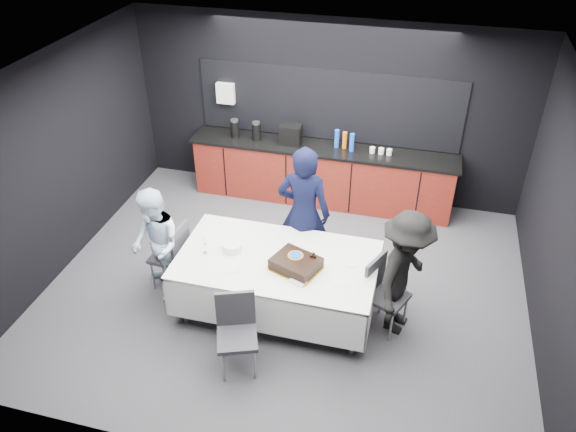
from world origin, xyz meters
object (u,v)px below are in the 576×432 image
object	(u,v)px
party_table	(277,268)
person_left	(156,245)
champagne_flute	(204,242)
chair_right	(382,289)
person_right	(404,274)
person_center	(304,214)
chair_near	(236,327)
plate_stack	(232,247)
chair_left	(174,252)
cake_assembly	(296,263)

from	to	relation	value
party_table	person_left	size ratio (longest dim) A/B	1.56
champagne_flute	chair_right	size ratio (longest dim) A/B	0.24
party_table	person_right	bearing A→B (deg)	2.80
person_center	chair_right	bearing A→B (deg)	148.18
chair_near	person_right	distance (m)	1.95
plate_stack	chair_left	bearing A→B (deg)	174.74
champagne_flute	chair_left	world-z (taller)	champagne_flute
person_left	chair_left	bearing A→B (deg)	102.83
champagne_flute	person_right	distance (m)	2.32
person_right	champagne_flute	bearing A→B (deg)	110.25
cake_assembly	champagne_flute	world-z (taller)	champagne_flute
chair_right	party_table	bearing A→B (deg)	-176.90
chair_left	person_left	size ratio (longest dim) A/B	0.62
person_right	person_center	bearing A→B (deg)	77.75
person_right	cake_assembly	bearing A→B (deg)	114.50
cake_assembly	chair_left	size ratio (longest dim) A/B	0.71
champagne_flute	plate_stack	bearing A→B (deg)	24.69
champagne_flute	person_left	distance (m)	0.68
plate_stack	person_center	xyz separation A→B (m)	(0.69, 0.75, 0.10)
party_table	chair_left	distance (m)	1.38
person_left	person_right	size ratio (longest dim) A/B	0.94
party_table	chair_right	size ratio (longest dim) A/B	2.51
cake_assembly	chair_left	xyz separation A→B (m)	(-1.63, 0.21, -0.31)
party_table	plate_stack	bearing A→B (deg)	177.34
plate_stack	chair_near	bearing A→B (deg)	-69.16
party_table	plate_stack	xyz separation A→B (m)	(-0.56, 0.03, 0.19)
chair_near	person_center	bearing A→B (deg)	79.17
chair_right	chair_near	distance (m)	1.74
chair_left	person_center	distance (m)	1.70
chair_near	champagne_flute	bearing A→B (deg)	128.76
party_table	chair_near	bearing A→B (deg)	-101.73
plate_stack	cake_assembly	bearing A→B (deg)	-9.75
champagne_flute	person_center	bearing A→B (deg)	41.89
cake_assembly	chair_left	distance (m)	1.67
cake_assembly	chair_left	world-z (taller)	cake_assembly
chair_near	person_right	world-z (taller)	person_right
person_left	chair_right	bearing A→B (deg)	53.71
cake_assembly	person_right	bearing A→B (deg)	8.73
cake_assembly	person_right	world-z (taller)	person_right
champagne_flute	party_table	bearing A→B (deg)	7.34
plate_stack	chair_right	world-z (taller)	chair_right
cake_assembly	chair_right	size ratio (longest dim) A/B	0.71
plate_stack	person_left	world-z (taller)	person_left
plate_stack	person_left	size ratio (longest dim) A/B	0.16
party_table	champagne_flute	distance (m)	0.91
person_center	person_left	world-z (taller)	person_center
party_table	chair_near	distance (m)	0.96
chair_near	person_center	world-z (taller)	person_center
party_table	chair_near	xyz separation A→B (m)	(-0.19, -0.93, -0.11)
cake_assembly	chair_near	size ratio (longest dim) A/B	0.71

